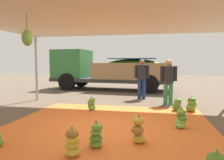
{
  "coord_description": "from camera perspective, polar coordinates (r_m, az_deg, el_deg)",
  "views": [
    {
      "loc": [
        1.11,
        -4.93,
        1.63
      ],
      "look_at": [
        -0.4,
        2.81,
        0.97
      ],
      "focal_mm": 33.71,
      "sensor_mm": 36.0,
      "label": 1
    }
  ],
  "objects": [
    {
      "name": "tarp_orange",
      "position": [
        5.3,
        -1.63,
        -13.06
      ],
      "size": [
        5.29,
        5.47,
        0.01
      ],
      "primitive_type": "cube",
      "color": "orange",
      "rests_on": "ground"
    },
    {
      "name": "banana_bunch_4",
      "position": [
        7.47,
        20.75,
        -6.29
      ],
      "size": [
        0.47,
        0.45,
        0.52
      ],
      "color": "#60932D",
      "rests_on": "tarp_orange"
    },
    {
      "name": "banana_bunch_5",
      "position": [
        4.38,
        7.17,
        -13.54
      ],
      "size": [
        0.4,
        0.4,
        0.57
      ],
      "color": "gold",
      "rests_on": "tarp_orange"
    },
    {
      "name": "cargo_truck_main",
      "position": [
        12.66,
        -1.38,
        2.91
      ],
      "size": [
        7.19,
        2.86,
        2.4
      ],
      "color": "#2D2D2D",
      "rests_on": "ground"
    },
    {
      "name": "banana_bunch_2",
      "position": [
        7.22,
        -5.57,
        -6.58
      ],
      "size": [
        0.36,
        0.34,
        0.46
      ],
      "color": "#6B9E38",
      "rests_on": "tarp_orange"
    },
    {
      "name": "banana_bunch_6",
      "position": [
        7.44,
        17.23,
        -6.44
      ],
      "size": [
        0.39,
        0.41,
        0.46
      ],
      "color": "#518428",
      "rests_on": "tarp_orange"
    },
    {
      "name": "banana_bunch_7",
      "position": [
        3.86,
        -10.69,
        -16.5
      ],
      "size": [
        0.34,
        0.37,
        0.52
      ],
      "color": "gold",
      "rests_on": "tarp_orange"
    },
    {
      "name": "banana_bunch_8",
      "position": [
        4.16,
        -4.33,
        -14.92
      ],
      "size": [
        0.35,
        0.36,
        0.52
      ],
      "color": "#6B9E38",
      "rests_on": "tarp_orange"
    },
    {
      "name": "worker_0",
      "position": [
        8.32,
        15.07,
        0.39
      ],
      "size": [
        0.64,
        0.39,
        1.74
      ],
      "color": "#337A4C",
      "rests_on": "ground"
    },
    {
      "name": "worker_1",
      "position": [
        9.41,
        8.08,
        1.1
      ],
      "size": [
        0.65,
        0.4,
        1.77
      ],
      "color": "navy",
      "rests_on": "ground"
    },
    {
      "name": "ground_plane",
      "position": [
        8.17,
        3.01,
        -6.74
      ],
      "size": [
        40.0,
        40.0,
        0.0
      ],
      "primitive_type": "plane",
      "color": "brown"
    },
    {
      "name": "banana_bunch_1",
      "position": [
        5.54,
        18.21,
        -10.03
      ],
      "size": [
        0.39,
        0.38,
        0.52
      ],
      "color": "#75A83D",
      "rests_on": "tarp_orange"
    },
    {
      "name": "tent_canopy",
      "position": [
        5.08,
        -2.05,
        17.03
      ],
      "size": [
        8.0,
        7.0,
        2.79
      ],
      "color": "#9EA0A5",
      "rests_on": "ground"
    }
  ]
}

